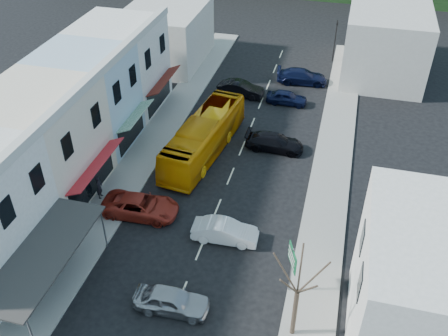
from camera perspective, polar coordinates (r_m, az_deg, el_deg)
ground at (r=32.87m, az=-2.68°, el=-9.12°), size 120.00×120.00×0.00m
sidewalk_left at (r=42.20m, az=-8.52°, el=2.31°), size 3.00×52.00×0.15m
sidewalk_right at (r=39.52m, az=12.08°, el=-0.79°), size 3.00×52.00×0.15m
shopfront_row at (r=38.62m, az=-18.68°, el=4.08°), size 8.25×30.00×8.00m
right_building at (r=27.12m, az=23.54°, el=-13.44°), size 8.00×9.00×8.00m
distant_block_left at (r=56.39m, az=-6.64°, el=14.88°), size 8.00×10.00×6.00m
distant_block_right at (r=55.71m, az=17.98°, el=13.66°), size 8.00×12.00×7.00m
bus at (r=40.40m, az=-2.30°, el=3.55°), size 3.97×11.83×3.10m
car_silver at (r=29.26m, az=-6.00°, el=-14.86°), size 4.48×2.00×1.40m
car_white at (r=32.91m, az=0.11°, el=-7.29°), size 4.49×2.02×1.40m
car_red at (r=35.27m, az=-9.52°, el=-4.35°), size 4.70×2.15×1.40m
car_black_near at (r=41.51m, az=5.79°, el=2.96°), size 4.51×1.86×1.40m
car_navy_mid at (r=48.37m, az=7.18°, el=8.03°), size 4.42×1.86×1.40m
car_black_far at (r=49.43m, az=1.91°, el=8.96°), size 4.48×2.00×1.40m
car_navy_far at (r=52.52m, az=8.90°, el=10.26°), size 4.67×2.31×1.40m
pedestrian_left at (r=37.02m, az=-14.06°, el=-2.20°), size 0.49×0.66×1.70m
direction_sign at (r=29.36m, az=7.67°, el=-11.57°), size 1.27×1.71×3.54m
street_tree at (r=26.20m, az=8.37°, el=-13.92°), size 2.53×2.53×6.84m
traffic_signal at (r=57.44m, az=12.56°, el=13.97°), size 0.92×1.16×4.69m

